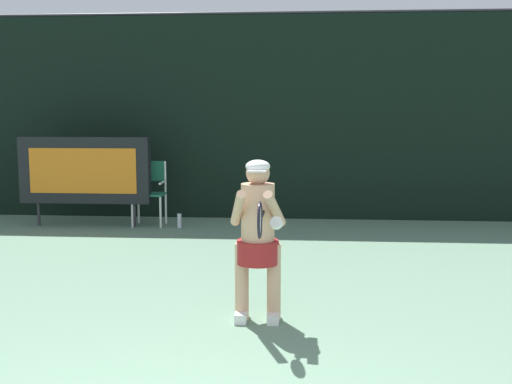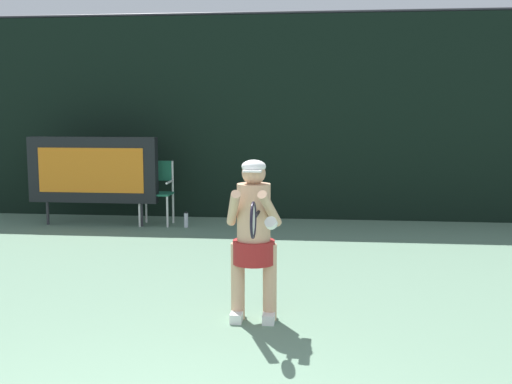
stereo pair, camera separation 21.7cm
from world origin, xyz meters
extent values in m
cube|color=black|center=(0.00, 8.50, 1.80)|extent=(18.00, 0.12, 3.60)
cylinder|color=#38383D|center=(0.00, 8.50, 3.63)|extent=(18.00, 0.05, 0.05)
cube|color=black|center=(-2.96, 7.42, 0.95)|extent=(2.20, 0.20, 1.10)
cube|color=orange|center=(-2.96, 7.31, 0.95)|extent=(1.80, 0.01, 0.75)
cylinder|color=#2D2D33|center=(-3.79, 7.42, 0.20)|extent=(0.05, 0.05, 0.40)
cylinder|color=#2D2D33|center=(-2.14, 7.42, 0.20)|extent=(0.05, 0.05, 0.40)
cylinder|color=white|center=(-2.16, 7.38, 0.26)|extent=(0.04, 0.04, 0.52)
cylinder|color=white|center=(-1.68, 7.38, 0.26)|extent=(0.04, 0.04, 0.52)
cylinder|color=white|center=(-2.16, 7.79, 0.26)|extent=(0.04, 0.04, 0.52)
cylinder|color=white|center=(-1.68, 7.79, 0.26)|extent=(0.04, 0.04, 0.52)
cube|color=#1E6649|center=(-1.92, 7.58, 0.54)|extent=(0.52, 0.44, 0.03)
cylinder|color=white|center=(-2.16, 7.79, 0.80)|extent=(0.04, 0.04, 0.56)
cylinder|color=white|center=(-1.68, 7.79, 0.80)|extent=(0.04, 0.04, 0.56)
cube|color=#1E6649|center=(-1.92, 7.79, 0.91)|extent=(0.48, 0.02, 0.34)
cylinder|color=white|center=(-2.16, 7.58, 0.74)|extent=(0.04, 0.44, 0.04)
cylinder|color=white|center=(-1.68, 7.58, 0.74)|extent=(0.04, 0.44, 0.04)
cylinder|color=silver|center=(-1.37, 7.41, 0.12)|extent=(0.07, 0.07, 0.24)
cylinder|color=black|center=(-1.37, 7.41, 0.25)|extent=(0.03, 0.03, 0.03)
cube|color=white|center=(0.13, 2.85, 0.04)|extent=(0.11, 0.26, 0.09)
cube|color=white|center=(0.43, 2.85, 0.04)|extent=(0.11, 0.26, 0.09)
cylinder|color=tan|center=(0.13, 2.90, 0.36)|extent=(0.13, 0.13, 0.72)
cylinder|color=tan|center=(0.43, 2.90, 0.36)|extent=(0.13, 0.13, 0.72)
cylinder|color=maroon|center=(0.28, 2.90, 0.65)|extent=(0.39, 0.39, 0.22)
cylinder|color=tan|center=(0.28, 2.90, 1.00)|extent=(0.31, 0.31, 0.56)
sphere|color=tan|center=(0.28, 2.90, 1.38)|extent=(0.22, 0.22, 0.22)
ellipsoid|color=white|center=(0.28, 2.90, 1.44)|extent=(0.22, 0.22, 0.12)
cube|color=white|center=(0.28, 2.80, 1.41)|extent=(0.17, 0.12, 0.02)
cylinder|color=tan|center=(0.11, 2.74, 1.08)|extent=(0.20, 0.47, 0.38)
cylinder|color=tan|center=(0.44, 2.74, 1.08)|extent=(0.20, 0.47, 0.38)
cylinder|color=white|center=(0.46, 2.62, 0.97)|extent=(0.13, 0.13, 0.12)
cylinder|color=black|center=(0.34, 2.64, 1.05)|extent=(0.03, 0.28, 0.03)
torus|color=black|center=(0.34, 2.34, 1.05)|extent=(0.02, 0.31, 0.31)
ellipsoid|color=silver|center=(0.34, 2.34, 1.05)|extent=(0.01, 0.26, 0.26)
camera|label=1|loc=(0.71, -2.83, 1.96)|focal=44.45mm
camera|label=2|loc=(0.93, -2.81, 1.96)|focal=44.45mm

